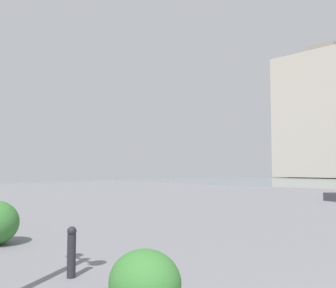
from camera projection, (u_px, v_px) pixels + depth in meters
building_annex at (327, 117)px, 69.20m from camera, size 14.58×15.49×24.44m
bollard_near at (72, 251)px, 5.16m from camera, size 0.13×0.13×0.70m
shrub_tall at (145, 283)px, 3.81m from camera, size 0.80×0.72×0.68m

